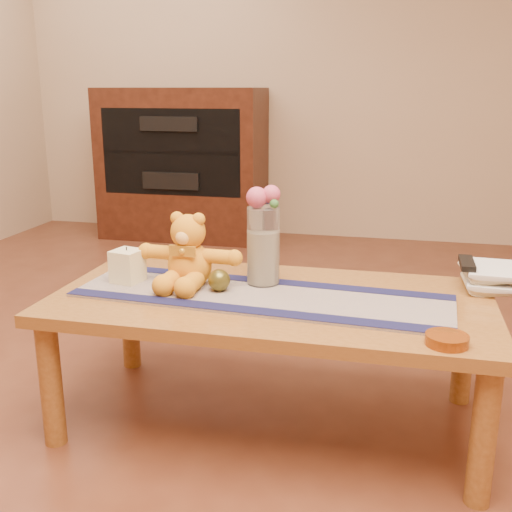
% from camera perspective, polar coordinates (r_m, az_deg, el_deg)
% --- Properties ---
extents(floor, '(5.50, 5.50, 0.00)m').
position_cam_1_polar(floor, '(2.16, 1.34, -15.10)').
color(floor, '#4F2516').
rests_on(floor, ground).
extents(wall_back, '(5.50, 0.00, 5.50)m').
position_cam_1_polar(wall_back, '(4.59, 9.03, 18.44)').
color(wall_back, tan).
rests_on(wall_back, floor).
extents(coffee_table_top, '(1.40, 0.70, 0.04)m').
position_cam_1_polar(coffee_table_top, '(1.97, 1.42, -4.29)').
color(coffee_table_top, brown).
rests_on(coffee_table_top, floor).
extents(table_leg_fl, '(0.07, 0.07, 0.41)m').
position_cam_1_polar(table_leg_fl, '(2.04, -18.66, -11.30)').
color(table_leg_fl, brown).
rests_on(table_leg_fl, floor).
extents(table_leg_fr, '(0.07, 0.07, 0.41)m').
position_cam_1_polar(table_leg_fr, '(1.79, 20.53, -15.54)').
color(table_leg_fr, brown).
rests_on(table_leg_fr, floor).
extents(table_leg_bl, '(0.07, 0.07, 0.41)m').
position_cam_1_polar(table_leg_bl, '(2.51, -11.73, -5.72)').
color(table_leg_bl, brown).
rests_on(table_leg_bl, floor).
extents(table_leg_br, '(0.07, 0.07, 0.41)m').
position_cam_1_polar(table_leg_br, '(2.30, 18.89, -8.20)').
color(table_leg_br, brown).
rests_on(table_leg_br, floor).
extents(persian_runner, '(1.22, 0.42, 0.01)m').
position_cam_1_polar(persian_runner, '(1.95, 0.43, -3.76)').
color(persian_runner, '#201C4F').
rests_on(persian_runner, coffee_table_top).
extents(runner_border_near, '(1.20, 0.13, 0.00)m').
position_cam_1_polar(runner_border_near, '(1.82, -0.87, -5.05)').
color(runner_border_near, '#121338').
rests_on(runner_border_near, persian_runner).
extents(runner_border_far, '(1.20, 0.13, 0.00)m').
position_cam_1_polar(runner_border_far, '(2.08, 1.55, -2.37)').
color(runner_border_far, '#121338').
rests_on(runner_border_far, persian_runner).
extents(teddy_bear, '(0.36, 0.30, 0.23)m').
position_cam_1_polar(teddy_bear, '(2.04, -6.27, 0.52)').
color(teddy_bear, orange).
rests_on(teddy_bear, persian_runner).
extents(pillar_candle, '(0.11, 0.11, 0.11)m').
position_cam_1_polar(pillar_candle, '(2.11, -11.95, -0.91)').
color(pillar_candle, beige).
rests_on(pillar_candle, persian_runner).
extents(candle_wick, '(0.00, 0.00, 0.01)m').
position_cam_1_polar(candle_wick, '(2.10, -12.04, 0.69)').
color(candle_wick, black).
rests_on(candle_wick, pillar_candle).
extents(glass_vase, '(0.11, 0.11, 0.26)m').
position_cam_1_polar(glass_vase, '(2.03, 0.69, 0.94)').
color(glass_vase, silver).
rests_on(glass_vase, persian_runner).
extents(potpourri_fill, '(0.09, 0.09, 0.18)m').
position_cam_1_polar(potpourri_fill, '(2.04, 0.69, -0.12)').
color(potpourri_fill, beige).
rests_on(potpourri_fill, glass_vase).
extents(rose_left, '(0.07, 0.07, 0.07)m').
position_cam_1_polar(rose_left, '(1.99, 0.08, 5.51)').
color(rose_left, '#BF4363').
rests_on(rose_left, glass_vase).
extents(rose_right, '(0.06, 0.06, 0.06)m').
position_cam_1_polar(rose_right, '(1.99, 1.44, 5.81)').
color(rose_right, '#BF4363').
rests_on(rose_right, glass_vase).
extents(blue_flower_back, '(0.04, 0.04, 0.04)m').
position_cam_1_polar(blue_flower_back, '(2.03, 1.20, 5.49)').
color(blue_flower_back, '#444494').
rests_on(blue_flower_back, glass_vase).
extents(blue_flower_side, '(0.04, 0.04, 0.04)m').
position_cam_1_polar(blue_flower_side, '(2.02, -0.00, 5.25)').
color(blue_flower_side, '#444494').
rests_on(blue_flower_side, glass_vase).
extents(leaf_sprig, '(0.03, 0.03, 0.03)m').
position_cam_1_polar(leaf_sprig, '(1.97, 1.71, 4.90)').
color(leaf_sprig, '#33662D').
rests_on(leaf_sprig, glass_vase).
extents(bronze_ball, '(0.09, 0.09, 0.07)m').
position_cam_1_polar(bronze_ball, '(1.98, -3.47, -2.28)').
color(bronze_ball, '#4F491A').
rests_on(bronze_ball, persian_runner).
extents(book_bottom, '(0.18, 0.23, 0.02)m').
position_cam_1_polar(book_bottom, '(2.17, 18.95, -2.45)').
color(book_bottom, beige).
rests_on(book_bottom, coffee_table_top).
extents(book_lower, '(0.18, 0.24, 0.02)m').
position_cam_1_polar(book_lower, '(2.16, 19.14, -2.01)').
color(book_lower, beige).
rests_on(book_lower, book_bottom).
extents(book_upper, '(0.19, 0.24, 0.02)m').
position_cam_1_polar(book_upper, '(2.16, 18.88, -1.46)').
color(book_upper, beige).
rests_on(book_upper, book_lower).
extents(book_top, '(0.18, 0.23, 0.02)m').
position_cam_1_polar(book_top, '(2.15, 19.20, -1.03)').
color(book_top, beige).
rests_on(book_top, book_upper).
extents(tv_remote, '(0.05, 0.16, 0.02)m').
position_cam_1_polar(tv_remote, '(2.14, 19.15, -0.63)').
color(tv_remote, black).
rests_on(tv_remote, book_top).
extents(amber_dish, '(0.14, 0.14, 0.03)m').
position_cam_1_polar(amber_dish, '(1.67, 17.44, -7.50)').
color(amber_dish, '#BF5914').
rests_on(amber_dish, coffee_table_top).
extents(media_cabinet, '(1.20, 0.50, 1.10)m').
position_cam_1_polar(media_cabinet, '(4.61, -6.87, 8.54)').
color(media_cabinet, black).
rests_on(media_cabinet, floor).
extents(cabinet_cavity, '(1.02, 0.03, 0.61)m').
position_cam_1_polar(cabinet_cavity, '(4.38, -7.98, 9.59)').
color(cabinet_cavity, black).
rests_on(cabinet_cavity, media_cabinet).
extents(cabinet_shelf, '(1.02, 0.20, 0.02)m').
position_cam_1_polar(cabinet_shelf, '(4.46, -7.59, 9.71)').
color(cabinet_shelf, black).
rests_on(cabinet_shelf, media_cabinet).
extents(stereo_upper, '(0.42, 0.28, 0.10)m').
position_cam_1_polar(stereo_upper, '(4.47, -7.58, 12.26)').
color(stereo_upper, black).
rests_on(stereo_upper, media_cabinet).
extents(stereo_lower, '(0.42, 0.28, 0.12)m').
position_cam_1_polar(stereo_lower, '(4.50, -7.41, 7.23)').
color(stereo_lower, black).
rests_on(stereo_lower, media_cabinet).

